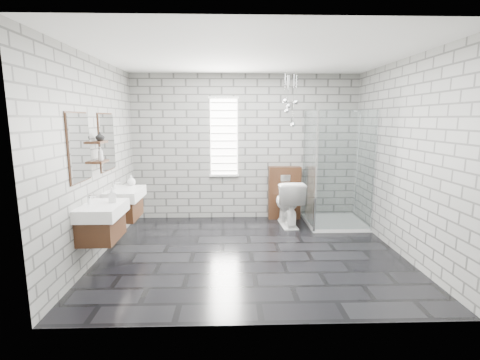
{
  "coord_description": "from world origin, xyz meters",
  "views": [
    {
      "loc": [
        -0.29,
        -4.73,
        1.89
      ],
      "look_at": [
        -0.14,
        0.35,
        0.99
      ],
      "focal_mm": 26.0,
      "sensor_mm": 36.0,
      "label": 1
    }
  ],
  "objects_px": {
    "cistern_panel": "(284,193)",
    "shower_enclosure": "(332,198)",
    "vanity_right": "(122,195)",
    "vanity_left": "(99,212)",
    "toilet": "(288,203)"
  },
  "relations": [
    {
      "from": "cistern_panel",
      "to": "shower_enclosure",
      "type": "bearing_deg",
      "value": -34.25
    },
    {
      "from": "cistern_panel",
      "to": "vanity_right",
      "type": "bearing_deg",
      "value": -153.95
    },
    {
      "from": "vanity_right",
      "to": "cistern_panel",
      "type": "xyz_separation_m",
      "value": [
        2.65,
        1.29,
        -0.26
      ]
    },
    {
      "from": "vanity_left",
      "to": "cistern_panel",
      "type": "xyz_separation_m",
      "value": [
        2.65,
        2.24,
        -0.26
      ]
    },
    {
      "from": "vanity_left",
      "to": "toilet",
      "type": "height_order",
      "value": "vanity_left"
    },
    {
      "from": "toilet",
      "to": "vanity_left",
      "type": "bearing_deg",
      "value": 31.2
    },
    {
      "from": "vanity_left",
      "to": "toilet",
      "type": "xyz_separation_m",
      "value": [
        2.65,
        1.82,
        -0.35
      ]
    },
    {
      "from": "vanity_left",
      "to": "vanity_right",
      "type": "height_order",
      "value": "same"
    },
    {
      "from": "vanity_left",
      "to": "shower_enclosure",
      "type": "xyz_separation_m",
      "value": [
        3.41,
        1.72,
        -0.25
      ]
    },
    {
      "from": "vanity_right",
      "to": "toilet",
      "type": "relative_size",
      "value": 1.91
    },
    {
      "from": "shower_enclosure",
      "to": "vanity_left",
      "type": "bearing_deg",
      "value": -153.17
    },
    {
      "from": "cistern_panel",
      "to": "shower_enclosure",
      "type": "distance_m",
      "value": 0.92
    },
    {
      "from": "vanity_left",
      "to": "shower_enclosure",
      "type": "bearing_deg",
      "value": 26.83
    },
    {
      "from": "vanity_left",
      "to": "shower_enclosure",
      "type": "distance_m",
      "value": 3.83
    },
    {
      "from": "vanity_right",
      "to": "shower_enclosure",
      "type": "relative_size",
      "value": 0.77
    }
  ]
}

